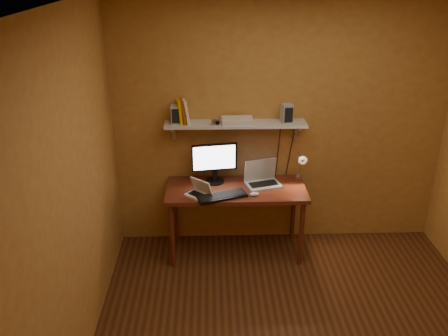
{
  "coord_description": "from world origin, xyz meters",
  "views": [
    {
      "loc": [
        -0.72,
        -2.97,
        2.85
      ],
      "look_at": [
        -0.59,
        1.18,
        1.02
      ],
      "focal_mm": 38.0,
      "sensor_mm": 36.0,
      "label": 1
    }
  ],
  "objects_px": {
    "netbook": "(200,191)",
    "laptop": "(262,178)",
    "mouse": "(255,194)",
    "desk": "(236,196)",
    "router": "(237,121)",
    "speaker_left": "(176,115)",
    "monitor": "(215,161)",
    "wall_shelf": "(236,124)",
    "keyboard": "(222,196)",
    "speaker_right": "(287,113)",
    "desk_lamp": "(301,163)",
    "shelf_camera": "(217,122)"
  },
  "relations": [
    {
      "from": "mouse",
      "to": "speaker_right",
      "type": "distance_m",
      "value": 0.85
    },
    {
      "from": "monitor",
      "to": "speaker_right",
      "type": "relative_size",
      "value": 2.46
    },
    {
      "from": "desk_lamp",
      "to": "monitor",
      "type": "bearing_deg",
      "value": 178.26
    },
    {
      "from": "monitor",
      "to": "netbook",
      "type": "bearing_deg",
      "value": -124.49
    },
    {
      "from": "speaker_left",
      "to": "router",
      "type": "bearing_deg",
      "value": -0.88
    },
    {
      "from": "keyboard",
      "to": "mouse",
      "type": "relative_size",
      "value": 5.22
    },
    {
      "from": "speaker_right",
      "to": "laptop",
      "type": "bearing_deg",
      "value": -171.22
    },
    {
      "from": "netbook",
      "to": "speaker_right",
      "type": "xyz_separation_m",
      "value": [
        0.86,
        0.34,
        0.67
      ]
    },
    {
      "from": "speaker_right",
      "to": "shelf_camera",
      "type": "height_order",
      "value": "speaker_right"
    },
    {
      "from": "desk",
      "to": "desk_lamp",
      "type": "bearing_deg",
      "value": 10.81
    },
    {
      "from": "speaker_right",
      "to": "netbook",
      "type": "bearing_deg",
      "value": -170.73
    },
    {
      "from": "netbook",
      "to": "mouse",
      "type": "distance_m",
      "value": 0.53
    },
    {
      "from": "desk",
      "to": "laptop",
      "type": "height_order",
      "value": "laptop"
    },
    {
      "from": "router",
      "to": "speaker_right",
      "type": "bearing_deg",
      "value": 0.34
    },
    {
      "from": "laptop",
      "to": "speaker_left",
      "type": "height_order",
      "value": "speaker_left"
    },
    {
      "from": "monitor",
      "to": "keyboard",
      "type": "bearing_deg",
      "value": -88.43
    },
    {
      "from": "desk",
      "to": "laptop",
      "type": "xyz_separation_m",
      "value": [
        0.27,
        0.09,
        0.15
      ]
    },
    {
      "from": "monitor",
      "to": "speaker_left",
      "type": "xyz_separation_m",
      "value": [
        -0.37,
        0.03,
        0.48
      ]
    },
    {
      "from": "desk",
      "to": "netbook",
      "type": "bearing_deg",
      "value": -156.67
    },
    {
      "from": "monitor",
      "to": "speaker_right",
      "type": "height_order",
      "value": "speaker_right"
    },
    {
      "from": "wall_shelf",
      "to": "router",
      "type": "bearing_deg",
      "value": -51.2
    },
    {
      "from": "mouse",
      "to": "speaker_left",
      "type": "bearing_deg",
      "value": 144.3
    },
    {
      "from": "desk",
      "to": "router",
      "type": "bearing_deg",
      "value": 85.43
    },
    {
      "from": "keyboard",
      "to": "desk_lamp",
      "type": "relative_size",
      "value": 1.29
    },
    {
      "from": "keyboard",
      "to": "shelf_camera",
      "type": "xyz_separation_m",
      "value": [
        -0.04,
        0.32,
        0.65
      ]
    },
    {
      "from": "keyboard",
      "to": "monitor",
      "type": "bearing_deg",
      "value": 80.36
    },
    {
      "from": "monitor",
      "to": "desk_lamp",
      "type": "xyz_separation_m",
      "value": [
        0.87,
        -0.03,
        -0.03
      ]
    },
    {
      "from": "laptop",
      "to": "keyboard",
      "type": "xyz_separation_m",
      "value": [
        -0.42,
        -0.29,
        -0.05
      ]
    },
    {
      "from": "desk",
      "to": "speaker_left",
      "type": "distance_m",
      "value": 1.01
    },
    {
      "from": "keyboard",
      "to": "speaker_left",
      "type": "xyz_separation_m",
      "value": [
        -0.43,
        0.39,
        0.7
      ]
    },
    {
      "from": "monitor",
      "to": "mouse",
      "type": "distance_m",
      "value": 0.54
    },
    {
      "from": "speaker_right",
      "to": "wall_shelf",
      "type": "bearing_deg",
      "value": 166.31
    },
    {
      "from": "monitor",
      "to": "router",
      "type": "height_order",
      "value": "router"
    },
    {
      "from": "speaker_right",
      "to": "keyboard",
      "type": "bearing_deg",
      "value": -161.53
    },
    {
      "from": "shelf_camera",
      "to": "router",
      "type": "height_order",
      "value": "shelf_camera"
    },
    {
      "from": "wall_shelf",
      "to": "monitor",
      "type": "height_order",
      "value": "wall_shelf"
    },
    {
      "from": "laptop",
      "to": "desk_lamp",
      "type": "height_order",
      "value": "desk_lamp"
    },
    {
      "from": "netbook",
      "to": "shelf_camera",
      "type": "relative_size",
      "value": 2.51
    },
    {
      "from": "desk",
      "to": "keyboard",
      "type": "xyz_separation_m",
      "value": [
        -0.15,
        -0.2,
        0.1
      ]
    },
    {
      "from": "laptop",
      "to": "keyboard",
      "type": "height_order",
      "value": "laptop"
    },
    {
      "from": "monitor",
      "to": "desk_lamp",
      "type": "bearing_deg",
      "value": -10.34
    },
    {
      "from": "wall_shelf",
      "to": "laptop",
      "type": "relative_size",
      "value": 3.6
    },
    {
      "from": "desk",
      "to": "speaker_right",
      "type": "bearing_deg",
      "value": 19.75
    },
    {
      "from": "wall_shelf",
      "to": "keyboard",
      "type": "xyz_separation_m",
      "value": [
        -0.15,
        -0.4,
        -0.6
      ]
    },
    {
      "from": "netbook",
      "to": "monitor",
      "type": "bearing_deg",
      "value": 105.1
    },
    {
      "from": "netbook",
      "to": "keyboard",
      "type": "bearing_deg",
      "value": 28.82
    },
    {
      "from": "netbook",
      "to": "laptop",
      "type": "bearing_deg",
      "value": 62.44
    },
    {
      "from": "wall_shelf",
      "to": "speaker_right",
      "type": "height_order",
      "value": "speaker_right"
    },
    {
      "from": "wall_shelf",
      "to": "shelf_camera",
      "type": "bearing_deg",
      "value": -157.26
    },
    {
      "from": "wall_shelf",
      "to": "keyboard",
      "type": "bearing_deg",
      "value": -110.57
    }
  ]
}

